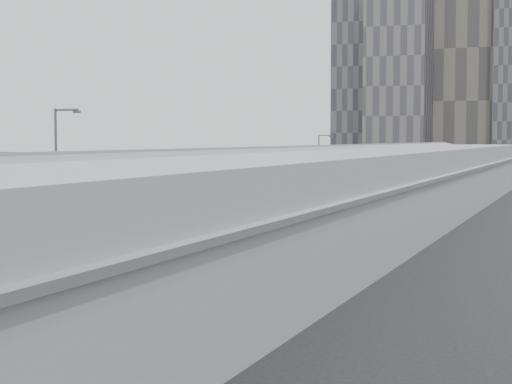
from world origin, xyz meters
The scene contains 18 objects.
sidewalk centered at (9.00, 55.00, 0.06)m, with size 10.00×170.00×0.12m, color gray.
lane_line centered at (-1.50, 55.00, 0.01)m, with size 0.12×160.00×0.02m, color gold.
depot centered at (12.99, 55.00, 3.51)m, with size 12.45×160.40×7.20m.
skyline centered at (-2.90, 324.16, 50.85)m, with size 145.00×64.00×120.00m.
bus_2 centered at (1.81, 33.77, 1.71)m, with size 3.12×13.93×4.05m.
bus_3 centered at (1.74, 49.36, 1.57)m, with size 3.29×12.85×3.72m.
bus_4 centered at (2.62, 63.19, 1.67)m, with size 3.41×13.63×3.95m.
bus_5 centered at (2.23, 75.68, 1.62)m, with size 3.32×13.25×3.84m.
bus_6 centered at (2.26, 89.77, 1.68)m, with size 3.79×13.77×3.98m.
bus_7 centered at (2.46, 104.01, 1.48)m, with size 3.04×12.12×3.51m.
bus_8 centered at (2.08, 117.18, 1.54)m, with size 2.86×12.53×3.65m.
tree_1 centered at (5.73, 28.26, 3.34)m, with size 2.14×2.14×4.43m.
tree_2 centered at (5.52, 55.82, 3.84)m, with size 2.57×2.57×5.14m.
tree_3 centered at (5.43, 76.34, 3.36)m, with size 2.67×2.67×4.71m.
street_lamp_near centered at (-3.93, 37.75, 5.61)m, with size 2.04×0.22×9.82m.
street_lamp_far centered at (-4.23, 99.85, 4.84)m, with size 2.04×0.22×8.32m.
shipping_container centered at (-5.33, 112.60, 1.29)m, with size 2.21×5.31×2.59m, color #174B1C.
suv centered at (-3.96, 123.97, 0.80)m, with size 2.64×5.73×1.59m, color black.
Camera 1 is at (29.63, -11.53, 7.78)m, focal length 60.00 mm.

